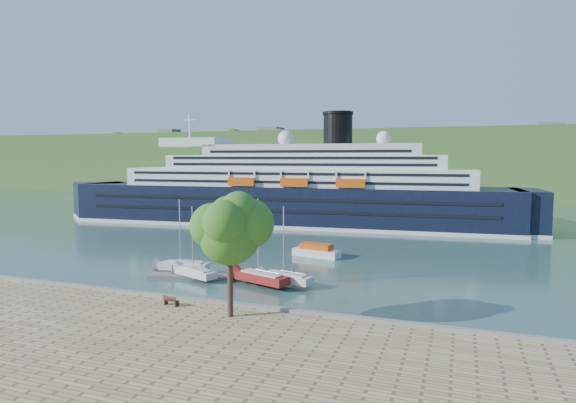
# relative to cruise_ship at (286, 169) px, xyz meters

# --- Properties ---
(ground) EXTENTS (400.00, 400.00, 0.00)m
(ground) POSITION_rel_cruise_ship_xyz_m (7.80, -57.79, -11.94)
(ground) COLOR #2C4E47
(ground) RESTS_ON ground
(far_hillside) EXTENTS (400.00, 50.00, 24.00)m
(far_hillside) POSITION_rel_cruise_ship_xyz_m (7.80, 87.21, 0.06)
(far_hillside) COLOR #2B5120
(far_hillside) RESTS_ON ground
(quay_coping) EXTENTS (220.00, 0.50, 0.30)m
(quay_coping) POSITION_rel_cruise_ship_xyz_m (7.80, -57.99, -10.79)
(quay_coping) COLOR slate
(quay_coping) RESTS_ON promenade
(cruise_ship) EXTENTS (107.19, 23.84, 23.87)m
(cruise_ship) POSITION_rel_cruise_ship_xyz_m (0.00, 0.00, 0.00)
(cruise_ship) COLOR black
(cruise_ship) RESTS_ON ground
(park_bench) EXTENTS (1.60, 0.82, 0.98)m
(park_bench) POSITION_rel_cruise_ship_xyz_m (10.92, -59.97, -10.44)
(park_bench) COLOR #452013
(park_bench) RESTS_ON promenade
(promenade_tree) EXTENTS (6.99, 6.99, 11.58)m
(promenade_tree) POSITION_rel_cruise_ship_xyz_m (17.37, -60.85, -5.15)
(promenade_tree) COLOR #30621A
(promenade_tree) RESTS_ON promenade
(floating_pontoon) EXTENTS (16.60, 5.83, 0.37)m
(floating_pontoon) POSITION_rel_cruise_ship_xyz_m (8.20, -46.33, -11.75)
(floating_pontoon) COLOR slate
(floating_pontoon) RESTS_ON ground
(sailboat_white_near) EXTENTS (6.67, 3.94, 8.33)m
(sailboat_white_near) POSITION_rel_cruise_ship_xyz_m (6.19, -47.80, -7.77)
(sailboat_white_near) COLOR silver
(sailboat_white_near) RESTS_ON ground
(sailboat_red) EXTENTS (7.60, 4.20, 9.47)m
(sailboat_red) POSITION_rel_cruise_ship_xyz_m (14.70, -47.79, -7.20)
(sailboat_red) COLOR maroon
(sailboat_red) RESTS_ON ground
(sailboat_white_far) EXTENTS (6.89, 3.33, 8.58)m
(sailboat_white_far) POSITION_rel_cruise_ship_xyz_m (17.28, -46.54, -7.65)
(sailboat_white_far) COLOR silver
(sailboat_white_far) RESTS_ON ground
(tender_launch) EXTENTS (7.32, 3.61, 1.93)m
(tender_launch) POSITION_rel_cruise_ship_xyz_m (15.85, -30.05, -10.97)
(tender_launch) COLOR #D44D0C
(tender_launch) RESTS_ON ground
(sailboat_extra) EXTENTS (7.05, 2.88, 8.84)m
(sailboat_extra) POSITION_rel_cruise_ship_xyz_m (3.13, -45.41, -7.52)
(sailboat_extra) COLOR silver
(sailboat_extra) RESTS_ON ground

